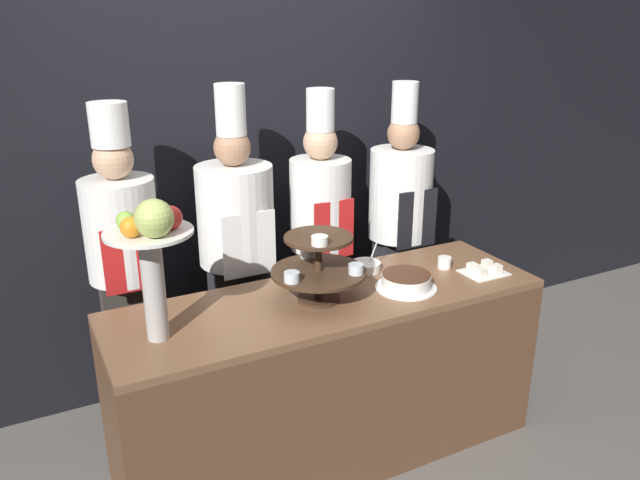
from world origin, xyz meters
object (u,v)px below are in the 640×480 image
fruit_pedestal (152,245)px  serving_bowl_far (366,266)px  chef_right (400,220)px  chef_left (125,262)px  cup_white (444,263)px  cake_square_tray (484,270)px  chef_center_left (237,246)px  tiered_stand (319,265)px  chef_center_right (320,231)px  cake_round (406,281)px

fruit_pedestal → serving_bowl_far: bearing=12.7°
serving_bowl_far → chef_right: 0.66m
fruit_pedestal → chef_left: bearing=90.3°
fruit_pedestal → serving_bowl_far: 1.22m
cup_white → chef_right: chef_right is taller
cake_square_tray → chef_right: size_ratio=0.12×
cake_square_tray → chef_left: bearing=155.8°
chef_center_left → fruit_pedestal: bearing=-130.4°
chef_center_left → tiered_stand: bearing=-75.7°
chef_center_right → chef_right: chef_right is taller
fruit_pedestal → chef_center_right: 1.32m
serving_bowl_far → chef_center_right: bearing=95.8°
tiered_stand → fruit_pedestal: bearing=-176.7°
cup_white → chef_center_left: bearing=147.5°
serving_bowl_far → chef_center_right: size_ratio=0.09×
fruit_pedestal → cake_round: 1.24m
chef_left → chef_center_right: 1.09m
serving_bowl_far → chef_right: (0.50, 0.43, 0.05)m
cake_round → chef_left: size_ratio=0.17×
fruit_pedestal → tiered_stand: bearing=3.3°
cake_square_tray → serving_bowl_far: bearing=148.9°
tiered_stand → chef_right: chef_right is taller
tiered_stand → chef_center_right: (0.34, 0.64, -0.09)m
cake_round → chef_center_right: (-0.10, 0.72, 0.05)m
cake_square_tray → chef_left: size_ratio=0.12×
chef_right → chef_left: bearing=180.0°
tiered_stand → chef_left: (-0.75, 0.64, -0.08)m
chef_center_right → fruit_pedestal: bearing=-147.8°
chef_center_right → tiered_stand: bearing=-118.0°
cake_round → tiered_stand: bearing=170.0°
fruit_pedestal → chef_center_right: chef_center_right is taller
chef_center_left → cup_white: bearing=-32.5°
tiered_stand → serving_bowl_far: tiered_stand is taller
chef_left → chef_center_left: 0.59m
tiered_stand → fruit_pedestal: fruit_pedestal is taller
serving_bowl_far → cake_round: bearing=-79.4°
cup_white → cake_square_tray: bearing=-47.4°
chef_center_right → chef_right: size_ratio=0.99×
serving_bowl_far → cake_square_tray: bearing=-31.1°
chef_right → chef_center_left: bearing=180.0°
serving_bowl_far → chef_left: bearing=159.2°
cake_round → cup_white: bearing=20.8°
chef_left → cake_square_tray: bearing=-24.2°
fruit_pedestal → cake_round: fruit_pedestal is taller
chef_left → chef_center_right: (1.09, -0.00, -0.01)m
fruit_pedestal → chef_center_left: size_ratio=0.34×
tiered_stand → cup_white: 0.78m
cup_white → chef_center_left: size_ratio=0.04×
fruit_pedestal → cup_white: bearing=3.4°
fruit_pedestal → cup_white: size_ratio=8.77×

